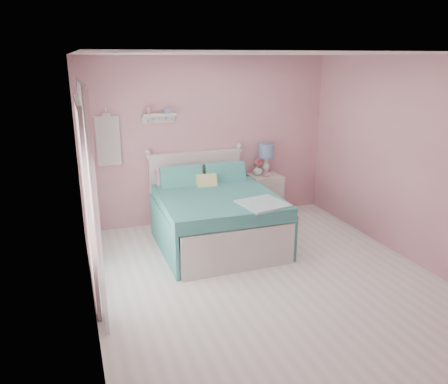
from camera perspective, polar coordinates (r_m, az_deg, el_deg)
floor at (r=5.42m, az=5.50°, el=-11.15°), size 4.50×4.50×0.00m
room_shell at (r=4.87m, az=6.03°, el=5.47°), size 4.50×4.50×4.50m
bed at (r=6.24m, az=-1.28°, el=-3.15°), size 1.61×2.00×1.15m
nightstand at (r=7.29m, az=5.32°, el=-0.49°), size 0.49×0.49×0.71m
table_lamp at (r=7.22m, az=5.52°, el=5.12°), size 0.25×0.25×0.50m
vase at (r=7.17m, az=4.45°, el=2.88°), size 0.18×0.18×0.17m
teacup at (r=7.08m, az=5.44°, el=2.28°), size 0.10×0.10×0.07m
roses at (r=7.14m, az=4.47°, el=3.81°), size 0.14×0.11×0.12m
wall_shelf at (r=6.66m, az=-8.55°, el=9.85°), size 0.50×0.15×0.25m
hanging_dress at (r=6.60m, az=-14.90°, el=6.45°), size 0.34×0.03×0.72m
french_door at (r=4.93m, az=-17.48°, el=-1.25°), size 0.04×1.32×2.16m
curtain_near at (r=4.19m, az=-16.39°, el=-2.86°), size 0.04×0.40×2.32m
curtain_far at (r=5.62m, az=-17.47°, el=2.10°), size 0.04×0.40×2.32m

